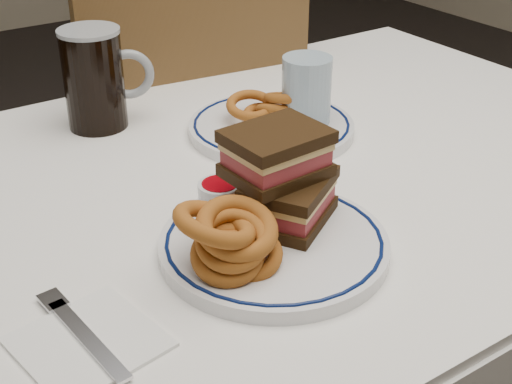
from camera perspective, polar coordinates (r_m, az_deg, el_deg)
dining_table at (r=1.08m, az=1.37°, el=-2.96°), size 1.27×0.87×0.75m
chair_far at (r=1.58m, az=-6.04°, el=3.52°), size 0.51×0.51×0.99m
main_plate at (r=0.84m, az=1.44°, el=-4.20°), size 0.27×0.27×0.02m
reuben_sandwich at (r=0.84m, az=2.15°, el=1.25°), size 0.14×0.14×0.12m
onion_rings_main at (r=0.77m, az=-2.00°, el=-3.56°), size 0.12×0.12×0.10m
ketchup_ramekin at (r=0.89m, az=-2.88°, el=-0.11°), size 0.06×0.06×0.03m
beer_mug at (r=1.16m, az=-12.69°, el=8.90°), size 0.14×0.10×0.16m
water_glass at (r=1.12m, az=4.04°, el=7.73°), size 0.08×0.08×0.12m
far_plate at (r=1.13m, az=1.23°, el=5.23°), size 0.26×0.26×0.02m
onion_rings_far at (r=1.13m, az=1.14°, el=6.82°), size 0.13×0.11×0.07m
napkin_fork at (r=0.74m, az=-13.39°, el=-11.44°), size 0.15×0.17×0.01m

